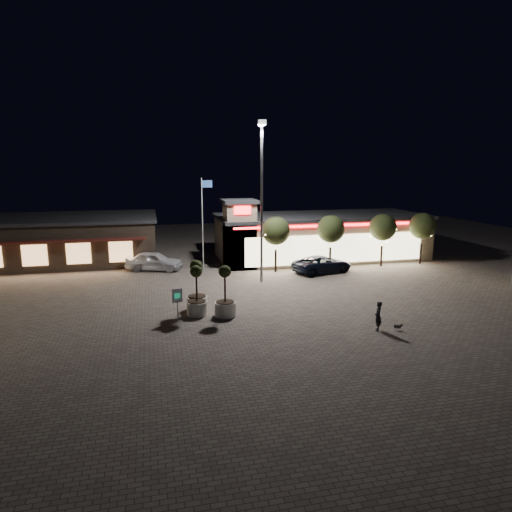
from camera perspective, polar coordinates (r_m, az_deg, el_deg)
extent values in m
plane|color=#72675C|center=(28.29, 0.65, -7.45)|extent=(90.00, 90.00, 0.00)
cube|color=tan|center=(45.65, 8.05, 2.30)|extent=(20.00, 8.00, 4.00)
cube|color=#262628|center=(45.37, 8.12, 4.98)|extent=(20.40, 8.40, 0.30)
cube|color=#FFF0BF|center=(42.03, 10.02, 0.90)|extent=(17.00, 0.12, 2.60)
cube|color=#FC1419|center=(41.67, 10.14, 3.80)|extent=(19.00, 0.10, 0.18)
cube|color=tan|center=(40.53, -2.07, 2.54)|extent=(2.60, 2.60, 5.80)
cube|color=#262628|center=(40.17, -2.10, 6.85)|extent=(3.00, 3.00, 0.30)
cube|color=#FC1419|center=(38.91, -1.71, 5.74)|extent=(1.40, 0.10, 0.70)
cube|color=#382D23|center=(47.15, -22.31, 1.84)|extent=(16.00, 10.00, 4.00)
cube|color=#262628|center=(46.87, -22.51, 4.43)|extent=(16.40, 10.40, 0.30)
cube|color=#591E19|center=(41.77, -23.51, 1.72)|extent=(14.40, 0.80, 0.15)
cube|color=#EEAC6B|center=(42.71, -25.94, 0.08)|extent=(2.00, 0.12, 1.80)
cube|color=#EEAC6B|center=(42.06, -21.29, 0.29)|extent=(2.00, 0.12, 1.80)
cube|color=#EEAC6B|center=(41.70, -16.53, 0.51)|extent=(2.00, 0.12, 1.80)
cylinder|color=gray|center=(35.16, 0.71, 6.28)|extent=(0.20, 0.20, 12.00)
cube|color=gray|center=(35.15, 0.74, 16.40)|extent=(0.60, 0.40, 0.35)
cube|color=white|center=(35.13, 0.73, 16.07)|extent=(0.45, 0.30, 0.08)
cylinder|color=white|center=(39.57, -6.70, 3.87)|extent=(0.10, 0.10, 8.00)
cube|color=navy|center=(39.33, -6.16, 8.95)|extent=(0.90, 0.04, 0.60)
cylinder|color=#332319|center=(39.29, 2.47, -0.61)|extent=(0.20, 0.20, 1.92)
sphere|color=#2D3819|center=(38.83, 2.50, 3.16)|extent=(2.42, 2.42, 2.42)
cylinder|color=#332319|center=(40.91, 9.23, -0.27)|extent=(0.20, 0.20, 1.92)
sphere|color=#2D3819|center=(40.47, 9.34, 3.35)|extent=(2.42, 2.42, 2.42)
cylinder|color=#332319|center=(43.05, 15.39, 0.04)|extent=(0.20, 0.20, 1.92)
sphere|color=#2D3819|center=(42.63, 15.58, 3.49)|extent=(2.42, 2.42, 2.42)
cylinder|color=#332319|center=(45.08, 19.87, 0.27)|extent=(0.20, 0.20, 1.92)
sphere|color=#2D3819|center=(44.68, 20.09, 3.56)|extent=(2.42, 2.42, 2.42)
imported|color=black|center=(39.53, 8.30, -1.00)|extent=(5.70, 3.68, 1.46)
imported|color=silver|center=(40.84, -12.62, -0.61)|extent=(5.23, 3.34, 1.66)
imported|color=black|center=(26.49, 15.02, -7.27)|extent=(0.63, 0.72, 1.67)
cube|color=#59514C|center=(27.03, 17.26, -8.38)|extent=(0.39, 0.25, 0.19)
sphere|color=#59514C|center=(27.05, 17.71, -8.23)|extent=(0.17, 0.17, 0.17)
cylinder|color=white|center=(29.44, -7.37, -5.87)|extent=(1.33, 1.33, 0.89)
cylinder|color=black|center=(29.30, -7.40, -5.00)|extent=(1.16, 1.16, 0.07)
cylinder|color=#332319|center=(29.03, -7.45, -3.04)|extent=(0.11, 0.11, 2.00)
sphere|color=#2D3819|center=(28.81, -7.50, -1.22)|extent=(0.78, 0.78, 0.78)
cylinder|color=white|center=(28.18, -3.87, -6.63)|extent=(1.29, 1.29, 0.86)
cylinder|color=black|center=(28.04, -3.88, -5.75)|extent=(1.12, 1.12, 0.06)
cylinder|color=#332319|center=(27.76, -3.91, -3.78)|extent=(0.11, 0.11, 1.93)
sphere|color=#2D3819|center=(27.54, -3.94, -1.95)|extent=(0.75, 0.75, 0.75)
cylinder|color=white|center=(28.52, -7.38, -6.49)|extent=(1.27, 1.27, 0.85)
cylinder|color=black|center=(28.39, -7.40, -5.63)|extent=(1.10, 1.10, 0.06)
cylinder|color=#332319|center=(28.12, -7.45, -3.71)|extent=(0.11, 0.11, 1.91)
sphere|color=#2D3819|center=(27.90, -7.50, -1.92)|extent=(0.74, 0.74, 0.74)
cylinder|color=gray|center=(27.72, -9.76, -6.74)|extent=(0.08, 0.08, 1.17)
cube|color=white|center=(27.45, -9.82, -4.90)|extent=(0.63, 0.21, 0.83)
cube|color=#1BA26A|center=(27.41, -9.82, -4.92)|extent=(0.34, 0.10, 0.34)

